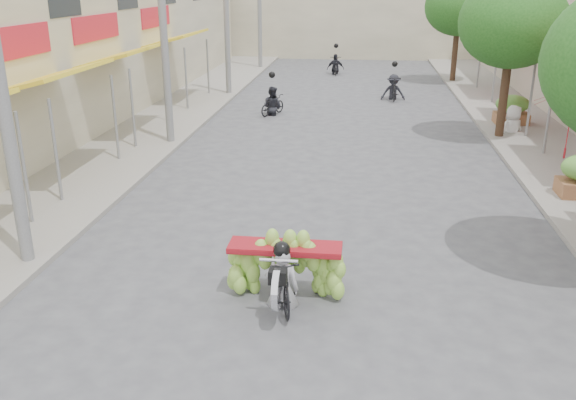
{
  "coord_description": "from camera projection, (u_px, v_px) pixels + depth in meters",
  "views": [
    {
      "loc": [
        0.74,
        -6.77,
        5.11
      ],
      "look_at": [
        -0.58,
        4.15,
        1.1
      ],
      "focal_mm": 38.0,
      "sensor_mm": 36.0,
      "label": 1
    }
  ],
  "objects": [
    {
      "name": "ground",
      "position": [
        294.0,
        384.0,
        8.15
      ],
      "size": [
        120.0,
        120.0,
        0.0
      ],
      "primitive_type": "plane",
      "color": "#4F4F54",
      "rests_on": "ground"
    },
    {
      "name": "sidewalk_left",
      "position": [
        154.0,
        121.0,
        22.91
      ],
      "size": [
        4.0,
        60.0,
        0.12
      ],
      "primitive_type": "cube",
      "color": "gray",
      "rests_on": "ground"
    },
    {
      "name": "sidewalk_right",
      "position": [
        540.0,
        132.0,
        21.33
      ],
      "size": [
        4.0,
        60.0,
        0.12
      ],
      "primitive_type": "cube",
      "color": "gray",
      "rests_on": "ground"
    },
    {
      "name": "shophouse_row_left",
      "position": [
        2.0,
        42.0,
        21.52
      ],
      "size": [
        9.77,
        40.0,
        6.0
      ],
      "color": "#BBB294",
      "rests_on": "ground"
    },
    {
      "name": "far_building",
      "position": [
        355.0,
        3.0,
        42.4
      ],
      "size": [
        20.0,
        6.0,
        7.0
      ],
      "primitive_type": "cube",
      "color": "#BBB294",
      "rests_on": "ground"
    },
    {
      "name": "utility_pole_mid",
      "position": [
        163.0,
        16.0,
        18.58
      ],
      "size": [
        0.6,
        0.24,
        8.0
      ],
      "color": "slate",
      "rests_on": "ground"
    },
    {
      "name": "utility_pole_far",
      "position": [
        226.0,
        5.0,
        26.97
      ],
      "size": [
        0.6,
        0.24,
        8.0
      ],
      "color": "slate",
      "rests_on": "ground"
    },
    {
      "name": "street_tree_mid",
      "position": [
        513.0,
        23.0,
        19.3
      ],
      "size": [
        3.4,
        3.4,
        5.25
      ],
      "color": "#3A2719",
      "rests_on": "ground"
    },
    {
      "name": "street_tree_far",
      "position": [
        459.0,
        7.0,
        30.5
      ],
      "size": [
        3.4,
        3.4,
        5.25
      ],
      "color": "#3A2719",
      "rests_on": "ground"
    },
    {
      "name": "produce_crate_far",
      "position": [
        512.0,
        107.0,
        22.13
      ],
      "size": [
        1.2,
        0.88,
        1.16
      ],
      "color": "brown",
      "rests_on": "ground"
    },
    {
      "name": "banana_motorbike",
      "position": [
        284.0,
        265.0,
        10.05
      ],
      "size": [
        2.2,
        1.81,
        1.94
      ],
      "color": "black",
      "rests_on": "ground"
    },
    {
      "name": "market_umbrella",
      "position": [
        575.0,
        92.0,
        15.09
      ],
      "size": [
        2.13,
        2.13,
        1.73
      ],
      "rotation": [
        0.0,
        0.0,
        -0.13
      ],
      "color": "#A4151F",
      "rests_on": "ground"
    },
    {
      "name": "pedestrian",
      "position": [
        515.0,
        105.0,
        20.79
      ],
      "size": [
        1.05,
        0.93,
        1.83
      ],
      "rotation": [
        0.0,
        0.0,
        3.7
      ],
      "color": "white",
      "rests_on": "ground"
    },
    {
      "name": "bg_motorbike_a",
      "position": [
        272.0,
        95.0,
        24.02
      ],
      "size": [
        1.08,
        1.48,
        1.95
      ],
      "color": "black",
      "rests_on": "ground"
    },
    {
      "name": "bg_motorbike_b",
      "position": [
        394.0,
        81.0,
        27.01
      ],
      "size": [
        1.08,
        1.89,
        1.95
      ],
      "color": "black",
      "rests_on": "ground"
    },
    {
      "name": "bg_motorbike_c",
      "position": [
        336.0,
        60.0,
        34.3
      ],
      "size": [
        1.0,
        1.67,
        1.95
      ],
      "color": "black",
      "rests_on": "ground"
    }
  ]
}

